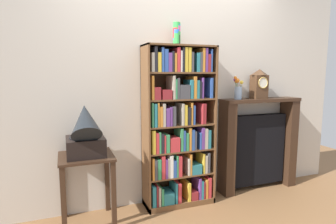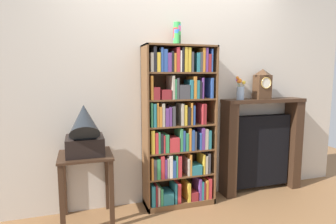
# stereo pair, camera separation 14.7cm
# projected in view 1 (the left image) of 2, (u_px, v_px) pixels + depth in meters

# --- Properties ---
(ground_plane) EXTENTS (7.41, 6.40, 0.02)m
(ground_plane) POSITION_uv_depth(u_px,v_px,m) (183.00, 208.00, 3.05)
(ground_plane) COLOR brown
(wall_back) EXTENTS (4.41, 0.08, 2.60)m
(wall_back) POSITION_uv_depth(u_px,v_px,m) (177.00, 86.00, 3.17)
(wall_back) COLOR beige
(wall_back) RESTS_ON ground
(bookshelf) EXTENTS (0.76, 0.30, 1.73)m
(bookshelf) POSITION_uv_depth(u_px,v_px,m) (177.00, 130.00, 3.02)
(bookshelf) COLOR brown
(bookshelf) RESTS_ON ground
(cup_stack) EXTENTS (0.08, 0.08, 0.24)m
(cup_stack) POSITION_uv_depth(u_px,v_px,m) (177.00, 34.00, 2.94)
(cup_stack) COLOR black
(cup_stack) RESTS_ON bookshelf
(side_table_left) EXTENTS (0.50, 0.47, 0.68)m
(side_table_left) POSITION_uv_depth(u_px,v_px,m) (87.00, 174.00, 2.66)
(side_table_left) COLOR #382316
(side_table_left) RESTS_ON ground
(gramophone) EXTENTS (0.34, 0.48, 0.56)m
(gramophone) POSITION_uv_depth(u_px,v_px,m) (86.00, 133.00, 2.56)
(gramophone) COLOR black
(gramophone) RESTS_ON side_table_left
(fireplace_mantel) EXTENTS (1.04, 0.24, 1.14)m
(fireplace_mantel) POSITION_uv_depth(u_px,v_px,m) (258.00, 145.00, 3.50)
(fireplace_mantel) COLOR #382316
(fireplace_mantel) RESTS_ON ground
(mantel_clock) EXTENTS (0.18, 0.15, 0.35)m
(mantel_clock) POSITION_uv_depth(u_px,v_px,m) (259.00, 84.00, 3.36)
(mantel_clock) COLOR #472D1C
(mantel_clock) RESTS_ON fireplace_mantel
(flower_vase) EXTENTS (0.11, 0.10, 0.27)m
(flower_vase) POSITION_uv_depth(u_px,v_px,m) (238.00, 90.00, 3.27)
(flower_vase) COLOR #99B2D1
(flower_vase) RESTS_ON fireplace_mantel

